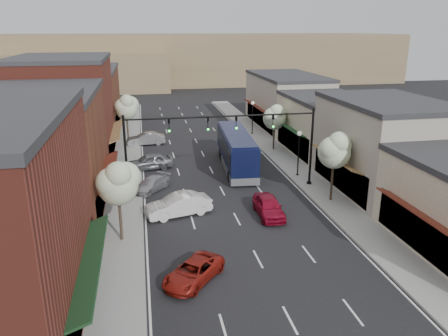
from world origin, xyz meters
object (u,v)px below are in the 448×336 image
tree_right_near (335,149)px  parked_car_e (146,139)px  red_hatchback (269,206)px  parked_car_d (149,162)px  tree_right_far (275,116)px  parked_car_a (193,272)px  signal_mast_right (286,137)px  tree_left_near (118,182)px  signal_mast_left (155,143)px  tree_left_far (127,107)px  parked_car_c (151,184)px  lamp_post_far (253,112)px  coach_bus (236,150)px  parked_car_b (178,205)px  lamp_post_near (299,146)px

tree_right_near → parked_car_e: (-14.55, 21.26, -3.70)m
red_hatchback → parked_car_d: parked_car_d is taller
tree_right_far → parked_car_d: 15.43m
tree_right_far → parked_car_a: 28.73m
signal_mast_right → tree_left_near: (-13.87, -8.05, -0.40)m
signal_mast_left → parked_car_e: bearing=91.9°
tree_left_far → parked_car_c: (2.20, -16.72, -4.01)m
parked_car_d → parked_car_e: 9.76m
tree_right_near → parked_car_c: bearing=159.9°
red_hatchback → parked_car_e: size_ratio=0.98×
tree_left_far → parked_car_d: bearing=-78.2°
tree_left_far → lamp_post_far: bearing=7.3°
lamp_post_far → parked_car_a: (-12.00, -33.67, -2.42)m
tree_left_near → parked_car_e: tree_left_near is taller
coach_bus → parked_car_a: bearing=-104.6°
parked_car_c → parked_car_d: (-0.01, 6.22, 0.20)m
parked_car_b → parked_car_d: parked_car_b is taller
lamp_post_near → parked_car_a: 20.28m
parked_car_b → tree_right_far: bearing=128.0°
tree_left_far → parked_car_e: (2.05, -0.74, -3.85)m
red_hatchback → parked_car_e: (-8.68, 23.02, -0.01)m
signal_mast_right → tree_right_near: (2.73, -4.05, -0.17)m
tree_right_far → lamp_post_near: (-0.55, -9.44, -0.99)m
signal_mast_left → lamp_post_near: 13.75m
tree_left_near → parked_car_b: bearing=41.7°
parked_car_a → parked_car_e: parked_car_e is taller
coach_bus → signal_mast_left: bearing=-138.4°
tree_right_near → tree_left_far: 27.56m
tree_left_near → lamp_post_near: tree_left_near is taller
tree_right_near → red_hatchback: bearing=-163.3°
signal_mast_left → red_hatchback: signal_mast_left is taller
tree_right_far → coach_bus: size_ratio=0.45×
parked_car_a → parked_car_c: (-1.86, 14.90, 0.00)m
tree_right_far → signal_mast_left: bearing=-139.5°
coach_bus → red_hatchback: coach_bus is taller
tree_right_near → parked_car_c: size_ratio=1.46×
tree_right_far → lamp_post_near: 9.51m
signal_mast_right → parked_car_b: 11.43m
lamp_post_far → red_hatchback: lamp_post_far is taller
lamp_post_near → red_hatchback: size_ratio=1.00×
lamp_post_far → parked_car_d: (-13.86, -12.55, -2.21)m
tree_right_far → parked_car_b: 20.88m
lamp_post_far → coach_bus: lamp_post_far is taller
tree_left_far → signal_mast_left: bearing=-81.7°
tree_left_near → parked_car_a: bearing=-54.2°
signal_mast_right → tree_left_near: bearing=-149.9°
signal_mast_right → lamp_post_near: bearing=48.9°
parked_car_a → lamp_post_far: bearing=111.0°
tree_right_far → tree_left_far: size_ratio=0.89×
signal_mast_right → parked_car_c: bearing=174.0°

